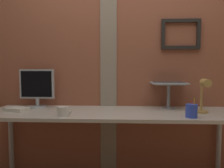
# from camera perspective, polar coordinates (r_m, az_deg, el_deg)

# --- Properties ---
(brick_wall_back) EXTENTS (3.44, 0.16, 2.48)m
(brick_wall_back) POSITION_cam_1_polar(r_m,az_deg,el_deg) (2.44, 2.00, 6.71)
(brick_wall_back) COLOR #9E563D
(brick_wall_back) RESTS_ON ground_plane
(desk) EXTENTS (2.31, 0.62, 0.72)m
(desk) POSITION_cam_1_polar(r_m,az_deg,el_deg) (2.12, -0.13, -8.71)
(desk) COLOR beige
(desk) RESTS_ON ground_plane
(monitor) EXTENTS (0.35, 0.18, 0.39)m
(monitor) POSITION_cam_1_polar(r_m,az_deg,el_deg) (2.43, -18.42, -0.54)
(monitor) COLOR #ADB2B7
(monitor) RESTS_ON desk
(laptop_stand) EXTENTS (0.28, 0.22, 0.25)m
(laptop_stand) POSITION_cam_1_polar(r_m,az_deg,el_deg) (2.32, 14.10, -1.93)
(laptop_stand) COLOR gray
(laptop_stand) RESTS_ON desk
(laptop) EXTENTS (0.35, 0.34, 0.22)m
(laptop) POSITION_cam_1_polar(r_m,az_deg,el_deg) (2.38, 13.80, 1.56)
(laptop) COLOR #ADB2B7
(laptop) RESTS_ON laptop_stand
(desk_lamp) EXTENTS (0.12, 0.20, 0.31)m
(desk_lamp) POSITION_cam_1_polar(r_m,az_deg,el_deg) (2.15, 22.20, -1.96)
(desk_lamp) COLOR tan
(desk_lamp) RESTS_ON desk
(pen_cup) EXTENTS (0.09, 0.09, 0.16)m
(pen_cup) POSITION_cam_1_polar(r_m,az_deg,el_deg) (1.97, 19.45, -6.39)
(pen_cup) COLOR blue
(pen_cup) RESTS_ON desk
(coffee_mug) EXTENTS (0.13, 0.09, 0.08)m
(coffee_mug) POSITION_cam_1_polar(r_m,az_deg,el_deg) (1.96, -12.30, -6.77)
(coffee_mug) COLOR silver
(coffee_mug) RESTS_ON desk
(paper_clutter_stack) EXTENTS (0.23, 0.19, 0.03)m
(paper_clutter_stack) POSITION_cam_1_polar(r_m,az_deg,el_deg) (2.33, -22.91, -5.86)
(paper_clutter_stack) COLOR silver
(paper_clutter_stack) RESTS_ON desk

